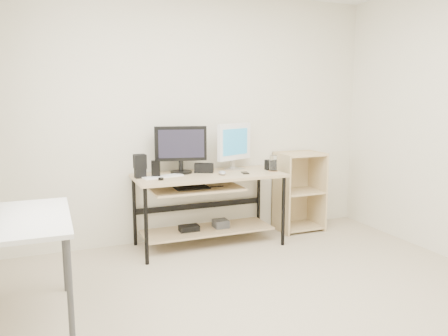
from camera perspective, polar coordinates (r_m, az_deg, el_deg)
room at (r=2.83m, az=6.52°, el=5.06°), size 4.01×4.01×2.62m
desk at (r=4.46m, az=-2.33°, el=-3.48°), size 1.50×0.65×0.75m
side_table at (r=3.16m, az=-24.90°, el=-7.24°), size 0.60×1.00×0.75m
shelf_unit at (r=5.12m, az=9.57°, el=-2.92°), size 0.50×0.40×0.90m
black_monitor at (r=4.44m, az=-5.67°, el=2.81°), size 0.52×0.22×0.48m
white_imac at (r=4.66m, az=1.37°, el=3.28°), size 0.44×0.22×0.49m
keyboard at (r=4.28m, az=-7.97°, el=-1.11°), size 0.41×0.20×0.01m
mouse at (r=4.37m, az=-0.22°, el=-0.64°), size 0.08×0.12×0.04m
center_speaker at (r=4.49m, az=-2.64°, el=0.00°), size 0.21×0.16×0.10m
speaker_left at (r=4.27m, az=-10.92°, el=0.32°), size 0.11×0.11×0.23m
speaker_right at (r=4.69m, az=6.00°, el=0.41°), size 0.10×0.10×0.11m
audio_controller at (r=4.27m, az=-8.88°, el=-0.12°), size 0.10×0.08×0.17m
volume_puck at (r=4.13m, az=-8.25°, el=-1.43°), size 0.06×0.06×0.02m
smartphone at (r=4.46m, az=2.77°, el=-0.63°), size 0.09×0.13×0.01m
coaster at (r=4.62m, az=6.43°, el=-0.37°), size 0.12×0.12×0.01m
drinking_glass at (r=4.60m, az=6.45°, el=0.65°), size 0.10×0.10×0.16m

